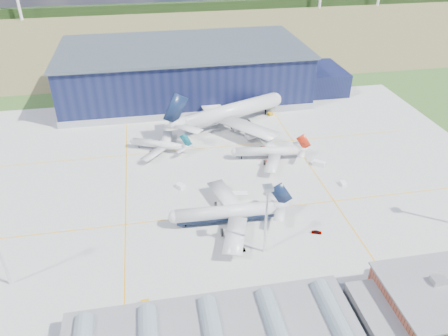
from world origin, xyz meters
TOP-DOWN VIEW (x-y plane):
  - ground at (0.00, 0.00)m, footprint 600.00×600.00m
  - apron at (0.00, 10.00)m, footprint 220.00×160.00m
  - farmland at (0.00, 220.00)m, footprint 600.00×220.00m
  - treeline at (0.00, 300.00)m, footprint 600.00×8.00m
  - hangar at (2.81, 94.80)m, footprint 145.00×62.00m
  - light_mast_center at (10.00, -30.00)m, footprint 2.60×2.60m
  - airliner_navy at (1.34, -14.80)m, footprint 41.59×40.74m
  - airliner_red at (24.97, 21.99)m, footprint 36.44×35.85m
  - airliner_widebody at (17.09, 55.00)m, footprint 82.25×81.51m
  - airliner_regional at (-16.98, 36.56)m, footprint 36.52×36.23m
  - gse_tug_b at (-24.70, -44.57)m, footprint 2.26×3.25m
  - gse_van_a at (8.22, -2.94)m, footprint 6.35×3.60m
  - gse_cart_a at (47.17, -1.25)m, footprint 1.95×2.89m
  - gse_van_b at (43.35, 13.05)m, footprint 4.89×4.37m
  - gse_tug_c at (37.47, 62.00)m, footprint 2.31×3.19m
  - gse_cart_b at (-10.78, 7.70)m, footprint 3.68×3.95m
  - airstair at (38.34, -46.00)m, footprint 1.94×4.58m
  - car_a at (28.06, -25.00)m, footprint 3.33×2.16m
  - car_b at (2.65, -28.68)m, footprint 4.16×1.59m

SIDE VIEW (x-z plane):
  - ground at x=0.00m, z-range 0.00..0.00m
  - farmland at x=0.00m, z-range -0.01..0.01m
  - apron at x=0.00m, z-range -0.01..0.07m
  - car_a at x=28.06m, z-range 0.00..1.05m
  - gse_cart_a at x=47.17m, z-range 0.00..1.24m
  - gse_tug_c at x=37.47m, z-range 0.00..1.27m
  - car_b at x=2.65m, z-range 0.00..1.35m
  - gse_tug_b at x=-24.70m, z-range 0.00..1.36m
  - gse_cart_b at x=-10.78m, z-range 0.00..1.42m
  - gse_van_b at x=43.35m, z-range 0.00..2.08m
  - gse_van_a at x=8.22m, z-range 0.00..2.61m
  - airstair at x=38.34m, z-range 0.00..2.90m
  - treeline at x=0.00m, z-range 0.00..8.00m
  - airliner_regional at x=-16.98m, z-range 0.00..9.03m
  - airliner_red at x=24.97m, z-range 0.00..10.48m
  - airliner_navy at x=1.34m, z-range 0.00..13.15m
  - airliner_widebody at x=17.09m, z-range 0.00..20.62m
  - hangar at x=2.81m, z-range -1.43..24.67m
  - light_mast_center at x=10.00m, z-range 3.93..26.93m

